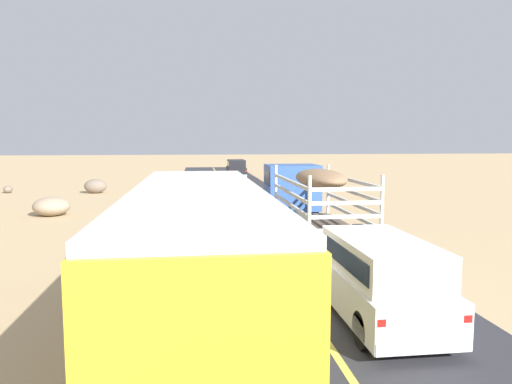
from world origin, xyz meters
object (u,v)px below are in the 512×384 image
boulder_near_shoulder (8,189)px  boulder_far_horizon (52,206)px  bus (198,262)px  car_far (236,168)px  boulder_mid_field (95,186)px  suv_near (379,276)px  livestock_truck (302,192)px

boulder_near_shoulder → boulder_far_horizon: bearing=-61.2°
bus → boulder_far_horizon: size_ratio=5.11×
car_far → boulder_mid_field: (-12.14, -13.78, -0.53)m
boulder_far_horizon → suv_near: bearing=-54.9°
car_far → boulder_far_horizon: size_ratio=2.36×
bus → boulder_far_horizon: 19.48m
car_far → boulder_far_horizon: 27.73m
bus → boulder_near_shoulder: size_ratio=12.31×
boulder_mid_field → boulder_far_horizon: 11.07m
suv_near → boulder_far_horizon: bearing=125.1°
suv_near → boulder_mid_field: size_ratio=2.74×
suv_near → car_far: 41.87m
car_far → livestock_truck: bearing=-89.5°
livestock_truck → boulder_near_shoulder: size_ratio=11.94×
boulder_mid_field → bus: bearing=-75.0°
bus → boulder_near_shoulder: (-14.53, 29.92, -1.46)m
bus → boulder_mid_field: (-7.71, 28.86, -1.19)m
suv_near → car_far: size_ratio=1.00×
car_far → boulder_mid_field: 18.38m
boulder_near_shoulder → boulder_mid_field: 6.90m
bus → boulder_mid_field: bearing=105.0°
boulder_near_shoulder → boulder_far_horizon: (6.67, -12.13, 0.23)m
boulder_near_shoulder → bus: bearing=-64.1°
car_far → boulder_far_horizon: car_far is taller
livestock_truck → boulder_far_horizon: 14.06m
boulder_near_shoulder → livestock_truck: bearing=-43.6°
boulder_mid_field → car_far: bearing=48.6°
suv_near → car_far: bearing=89.5°
bus → car_far: bearing=84.1°
livestock_truck → bus: bearing=-112.1°
bus → boulder_near_shoulder: 33.29m
suv_near → bus: 4.20m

